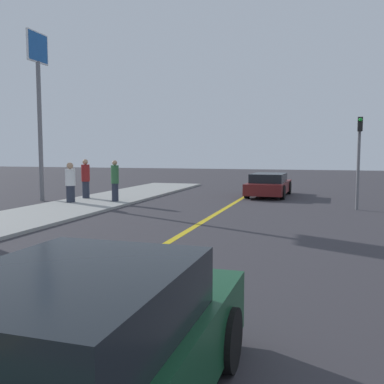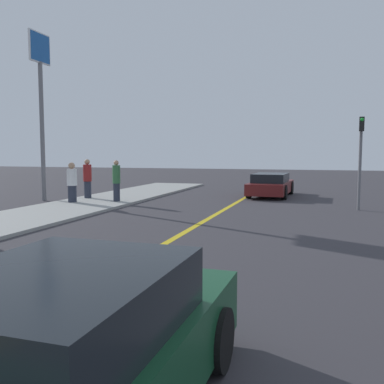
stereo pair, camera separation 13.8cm
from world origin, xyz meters
The scene contains 9 objects.
road_center_line centered at (0.00, 18.00, 0.00)m, with size 0.20×60.00×0.01m.
sidewalk_left centered at (-5.96, 15.28, 0.05)m, with size 3.51×30.56×0.10m.
car_near_right_lane centered at (1.81, 5.00, 0.66)m, with size 2.06×4.00×1.38m.
car_ahead_center centered at (1.15, 24.40, 0.60)m, with size 2.09×4.62×1.20m.
pedestrian_mid_group centered at (-6.75, 18.34, 0.96)m, with size 0.43×0.43×1.73m.
pedestrian_far_standing centered at (-5.04, 19.21, 1.02)m, with size 0.34×0.34×1.82m.
pedestrian_by_sign centered at (-7.00, 20.06, 1.03)m, with size 0.39×0.39×1.85m.
traffic_light centered at (5.10, 19.95, 2.26)m, with size 0.18×0.40×3.63m.
roadside_sign centered at (-8.80, 19.17, 5.46)m, with size 0.20×1.46×7.71m.
Camera 2 is at (3.73, 2.10, 2.27)m, focal length 40.00 mm.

